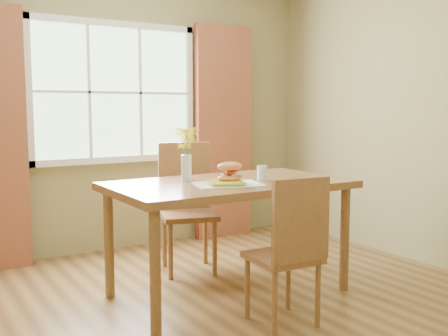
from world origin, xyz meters
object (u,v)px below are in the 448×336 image
water_glass (262,173)px  flower_vase (186,147)px  chair_far (187,200)px  chair_near (290,245)px  dining_table (229,193)px  croissant_sandwich (230,172)px

water_glass → flower_vase: (-0.47, 0.27, 0.19)m
chair_far → water_glass: size_ratio=9.71×
chair_near → chair_far: bearing=93.0°
chair_near → water_glass: chair_near is taller
dining_table → croissant_sandwich: croissant_sandwich is taller
dining_table → flower_vase: 0.45m
chair_far → chair_near: bearing=-73.4°
croissant_sandwich → chair_near: bearing=-76.1°
chair_far → croissant_sandwich: bearing=-78.5°
chair_near → chair_far: size_ratio=0.89×
dining_table → chair_far: bearing=87.8°
chair_near → flower_vase: 1.07m
chair_far → water_glass: 0.88m
chair_far → croissant_sandwich: size_ratio=5.34×
water_glass → flower_vase: bearing=150.1°
chair_far → croissant_sandwich: (-0.09, -0.81, 0.33)m
chair_near → croissant_sandwich: bearing=99.9°
chair_near → flower_vase: bearing=109.8°
croissant_sandwich → flower_vase: 0.38m
croissant_sandwich → dining_table: bearing=67.7°
croissant_sandwich → water_glass: bearing=11.4°
croissant_sandwich → water_glass: 0.29m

